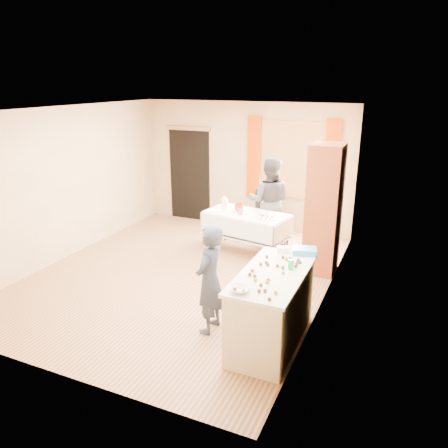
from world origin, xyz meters
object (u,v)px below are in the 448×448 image
at_px(girl, 210,280).
at_px(party_table, 246,229).
at_px(counter, 272,308).
at_px(woman, 269,201).
at_px(chair, 262,223).
at_px(cabinet, 324,210).

bearing_deg(girl, party_table, -168.71).
distance_m(counter, woman, 3.40).
bearing_deg(woman, chair, -58.26).
xyz_separation_m(counter, chair, (-1.30, 3.45, -0.17)).
height_order(chair, woman, woman).
relative_size(cabinet, counter, 1.40).
bearing_deg(cabinet, woman, 143.19).
distance_m(party_table, girl, 2.67).
bearing_deg(chair, woman, -52.90).
xyz_separation_m(counter, woman, (-1.09, 3.20, 0.38)).
relative_size(party_table, woman, 0.97).
xyz_separation_m(chair, girl, (0.52, -3.50, 0.41)).
distance_m(counter, girl, 0.82).
distance_m(cabinet, girl, 2.55).
xyz_separation_m(cabinet, chair, (-1.40, 1.14, -0.76)).
xyz_separation_m(party_table, woman, (0.21, 0.65, 0.38)).
relative_size(counter, chair, 1.57).
bearing_deg(girl, cabinet, 159.68).
bearing_deg(party_table, girl, -68.52).
xyz_separation_m(cabinet, counter, (-0.10, -2.31, -0.59)).
bearing_deg(chair, counter, -72.49).
bearing_deg(party_table, chair, 100.48).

